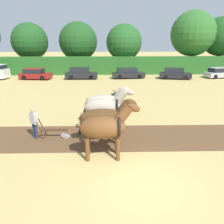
# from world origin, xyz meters

# --- Properties ---
(ground_plane) EXTENTS (240.00, 240.00, 0.00)m
(ground_plane) POSITION_xyz_m (0.00, 0.00, 0.00)
(ground_plane) COLOR tan
(plowed_furrow_strip) EXTENTS (33.04, 3.96, 0.01)m
(plowed_furrow_strip) POSITION_xyz_m (-6.29, 4.19, 0.00)
(plowed_furrow_strip) COLOR brown
(plowed_furrow_strip) RESTS_ON ground
(hedgerow) EXTENTS (59.13, 1.95, 2.73)m
(hedgerow) POSITION_xyz_m (0.00, 28.89, 1.36)
(hedgerow) COLOR #286023
(hedgerow) RESTS_ON ground
(tree_left) EXTENTS (6.21, 6.21, 8.15)m
(tree_left) POSITION_xyz_m (-13.87, 33.51, 5.04)
(tree_left) COLOR #4C3823
(tree_left) RESTS_ON ground
(tree_center_left) EXTENTS (6.57, 6.57, 8.32)m
(tree_center_left) POSITION_xyz_m (-5.52, 33.22, 5.03)
(tree_center_left) COLOR #423323
(tree_center_left) RESTS_ON ground
(tree_center) EXTENTS (5.92, 5.92, 7.87)m
(tree_center) POSITION_xyz_m (2.28, 31.49, 4.89)
(tree_center) COLOR #423323
(tree_center) RESTS_ON ground
(tree_center_right) EXTENTS (7.31, 7.31, 9.94)m
(tree_center_right) POSITION_xyz_m (13.69, 31.08, 6.28)
(tree_center_right) COLOR #423323
(tree_center_right) RESTS_ON ground
(tree_right) EXTENTS (6.42, 6.42, 9.05)m
(tree_right) POSITION_xyz_m (18.67, 31.35, 5.83)
(tree_right) COLOR #4C3823
(tree_right) RESTS_ON ground
(draft_horse_lead_left) EXTENTS (2.73, 1.05, 2.56)m
(draft_horse_lead_left) POSITION_xyz_m (-1.26, 1.96, 1.44)
(draft_horse_lead_left) COLOR brown
(draft_horse_lead_left) RESTS_ON ground
(draft_horse_lead_right) EXTENTS (2.93, 0.92, 2.38)m
(draft_horse_lead_right) POSITION_xyz_m (-1.24, 3.39, 1.37)
(draft_horse_lead_right) COLOR #513319
(draft_horse_lead_right) RESTS_ON ground
(draft_horse_trail_left) EXTENTS (2.85, 1.05, 2.60)m
(draft_horse_trail_left) POSITION_xyz_m (-1.21, 4.81, 1.48)
(draft_horse_trail_left) COLOR #B2A38E
(draft_horse_trail_left) RESTS_ON ground
(draft_horse_trail_right) EXTENTS (2.91, 1.04, 2.41)m
(draft_horse_trail_right) POSITION_xyz_m (-1.19, 6.24, 1.37)
(draft_horse_trail_right) COLOR #B2A38E
(draft_horse_trail_right) RESTS_ON ground
(plow) EXTENTS (1.66, 0.47, 1.13)m
(plow) POSITION_xyz_m (-3.82, 4.14, 0.32)
(plow) COLOR #4C331E
(plow) RESTS_ON ground
(farmer_at_plow) EXTENTS (0.51, 0.49, 1.66)m
(farmer_at_plow) POSITION_xyz_m (-4.95, 4.18, 0.96)
(farmer_at_plow) COLOR #28334C
(farmer_at_plow) RESTS_ON ground
(farmer_beside_team) EXTENTS (0.58, 0.46, 1.80)m
(farmer_beside_team) POSITION_xyz_m (-0.50, 7.92, 1.07)
(farmer_beside_team) COLOR #38332D
(farmer_beside_team) RESTS_ON ground
(parked_car_left) EXTENTS (4.38, 2.45, 1.49)m
(parked_car_left) POSITION_xyz_m (-10.64, 23.96, 0.72)
(parked_car_left) COLOR maroon
(parked_car_left) RESTS_ON ground
(parked_car_center_left) EXTENTS (4.38, 1.74, 1.59)m
(parked_car_center_left) POSITION_xyz_m (-4.35, 23.98, 0.76)
(parked_car_center_left) COLOR black
(parked_car_center_left) RESTS_ON ground
(parked_car_center) EXTENTS (4.65, 2.17, 1.46)m
(parked_car_center) POSITION_xyz_m (2.22, 24.31, 0.70)
(parked_car_center) COLOR black
(parked_car_center) RESTS_ON ground
(parked_car_center_right) EXTENTS (4.54, 2.62, 1.51)m
(parked_car_center_right) POSITION_xyz_m (8.67, 23.51, 0.73)
(parked_car_center_right) COLOR black
(parked_car_center_right) RESTS_ON ground
(parked_car_right) EXTENTS (4.42, 2.54, 1.49)m
(parked_car_right) POSITION_xyz_m (15.36, 24.13, 0.72)
(parked_car_right) COLOR #A8A8B2
(parked_car_right) RESTS_ON ground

